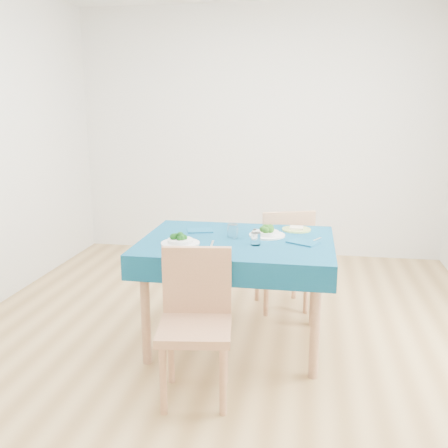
% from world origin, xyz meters
% --- Properties ---
extents(room_shell, '(4.02, 4.52, 2.73)m').
position_xyz_m(room_shell, '(0.00, 0.00, 1.35)').
color(room_shell, olive).
rests_on(room_shell, ground).
extents(table, '(1.28, 0.97, 0.76)m').
position_xyz_m(table, '(0.10, -0.05, 0.38)').
color(table, navy).
rests_on(table, ground).
extents(chair_near, '(0.46, 0.49, 1.01)m').
position_xyz_m(chair_near, '(-0.03, -0.77, 0.50)').
color(chair_near, '#9F6E4A').
rests_on(chair_near, ground).
extents(chair_far, '(0.53, 0.56, 1.02)m').
position_xyz_m(chair_far, '(0.37, 0.66, 0.51)').
color(chair_far, '#9F6E4A').
rests_on(chair_far, ground).
extents(bowl_near, '(0.25, 0.25, 0.08)m').
position_xyz_m(bowl_near, '(-0.25, -0.23, 0.80)').
color(bowl_near, white).
rests_on(bowl_near, table).
extents(bowl_far, '(0.25, 0.25, 0.08)m').
position_xyz_m(bowl_far, '(0.29, 0.08, 0.80)').
color(bowl_far, white).
rests_on(bowl_far, table).
extents(fork_near, '(0.05, 0.19, 0.00)m').
position_xyz_m(fork_near, '(-0.26, -0.23, 0.76)').
color(fork_near, silver).
rests_on(fork_near, table).
extents(knife_near, '(0.03, 0.19, 0.00)m').
position_xyz_m(knife_near, '(-0.04, -0.21, 0.76)').
color(knife_near, silver).
rests_on(knife_near, table).
extents(fork_far, '(0.03, 0.19, 0.00)m').
position_xyz_m(fork_far, '(0.18, 0.15, 0.76)').
color(fork_far, silver).
rests_on(fork_far, table).
extents(knife_far, '(0.11, 0.19, 0.00)m').
position_xyz_m(knife_far, '(0.61, -0.00, 0.76)').
color(knife_far, silver).
rests_on(knife_far, table).
extents(napkin_near, '(0.21, 0.18, 0.01)m').
position_xyz_m(napkin_near, '(-0.20, 0.13, 0.76)').
color(napkin_near, navy).
rests_on(napkin_near, table).
extents(napkin_far, '(0.23, 0.21, 0.01)m').
position_xyz_m(napkin_far, '(0.54, -0.07, 0.76)').
color(napkin_far, navy).
rests_on(napkin_far, table).
extents(tumbler_center, '(0.07, 0.07, 0.10)m').
position_xyz_m(tumbler_center, '(0.06, -0.02, 0.81)').
color(tumbler_center, white).
rests_on(tumbler_center, table).
extents(tumbler_side, '(0.06, 0.06, 0.08)m').
position_xyz_m(tumbler_side, '(0.24, -0.17, 0.80)').
color(tumbler_side, white).
rests_on(tumbler_side, table).
extents(side_plate, '(0.21, 0.21, 0.01)m').
position_xyz_m(side_plate, '(0.49, 0.28, 0.76)').
color(side_plate, '#9AC15E').
rests_on(side_plate, table).
extents(bread_slice, '(0.10, 0.10, 0.01)m').
position_xyz_m(bread_slice, '(0.49, 0.28, 0.78)').
color(bread_slice, beige).
rests_on(bread_slice, side_plate).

